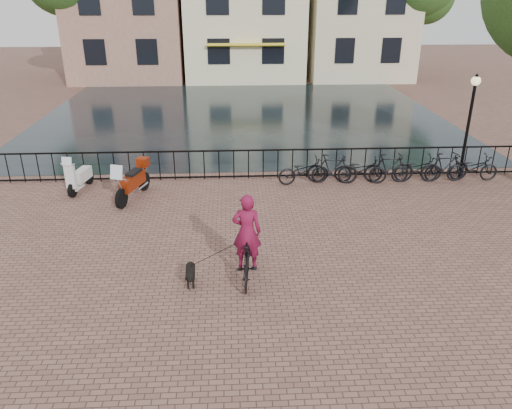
{
  "coord_description": "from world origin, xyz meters",
  "views": [
    {
      "loc": [
        -0.56,
        -8.02,
        6.02
      ],
      "look_at": [
        0.0,
        3.0,
        1.2
      ],
      "focal_mm": 35.0,
      "sensor_mm": 36.0,
      "label": 1
    }
  ],
  "objects_px": {
    "motorcycle": "(132,177)",
    "lamp_post": "(471,110)",
    "dog": "(191,274)",
    "cyclist": "(247,244)",
    "scooter": "(79,170)"
  },
  "relations": [
    {
      "from": "dog",
      "to": "lamp_post",
      "type": "bearing_deg",
      "value": 32.4
    },
    {
      "from": "dog",
      "to": "scooter",
      "type": "xyz_separation_m",
      "value": [
        -3.9,
        5.77,
        0.42
      ]
    },
    {
      "from": "cyclist",
      "to": "lamp_post",
      "type": "bearing_deg",
      "value": -136.53
    },
    {
      "from": "cyclist",
      "to": "motorcycle",
      "type": "bearing_deg",
      "value": -51.01
    },
    {
      "from": "motorcycle",
      "to": "scooter",
      "type": "relative_size",
      "value": 1.33
    },
    {
      "from": "cyclist",
      "to": "scooter",
      "type": "height_order",
      "value": "cyclist"
    },
    {
      "from": "lamp_post",
      "to": "dog",
      "type": "height_order",
      "value": "lamp_post"
    },
    {
      "from": "cyclist",
      "to": "dog",
      "type": "relative_size",
      "value": 3.15
    },
    {
      "from": "motorcycle",
      "to": "scooter",
      "type": "height_order",
      "value": "motorcycle"
    },
    {
      "from": "motorcycle",
      "to": "scooter",
      "type": "xyz_separation_m",
      "value": [
        -1.81,
        0.79,
        -0.02
      ]
    },
    {
      "from": "dog",
      "to": "cyclist",
      "type": "bearing_deg",
      "value": 2.97
    },
    {
      "from": "lamp_post",
      "to": "motorcycle",
      "type": "relative_size",
      "value": 1.72
    },
    {
      "from": "motorcycle",
      "to": "lamp_post",
      "type": "bearing_deg",
      "value": 23.64
    },
    {
      "from": "dog",
      "to": "motorcycle",
      "type": "relative_size",
      "value": 0.38
    },
    {
      "from": "cyclist",
      "to": "motorcycle",
      "type": "xyz_separation_m",
      "value": [
        -3.34,
        4.86,
        -0.22
      ]
    }
  ]
}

